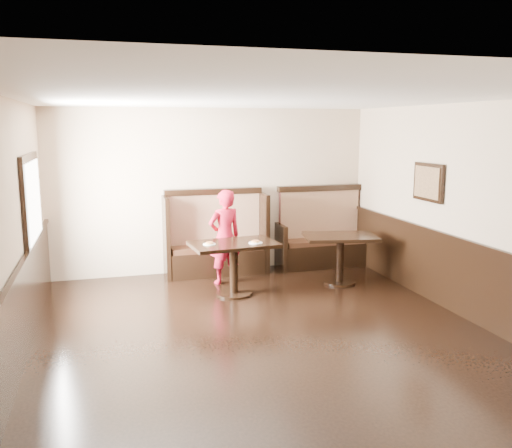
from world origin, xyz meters
name	(u,v)px	position (x,y,z in m)	size (l,w,h in m)	color
ground	(274,346)	(0.00, 0.00, 0.00)	(7.00, 7.00, 0.00)	black
room_shell	(243,285)	(-0.30, 0.28, 0.67)	(7.00, 7.00, 7.00)	tan
booth_main	(216,243)	(0.00, 3.30, 0.53)	(1.75, 0.72, 1.45)	black
booth_neighbor	(321,239)	(1.95, 3.29, 0.48)	(1.65, 0.72, 1.45)	black
table_main	(234,255)	(0.01, 2.02, 0.61)	(1.33, 0.90, 0.80)	black
table_neighbor	(340,247)	(1.80, 2.15, 0.59)	(1.25, 0.95, 0.79)	black
child	(225,237)	(0.02, 2.66, 0.76)	(0.55, 0.36, 1.52)	#B0122A
pizza_plate_left	(209,244)	(-0.36, 1.99, 0.81)	(0.19, 0.19, 0.03)	white
pizza_plate_right	(256,242)	(0.31, 1.90, 0.81)	(0.21, 0.21, 0.04)	white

